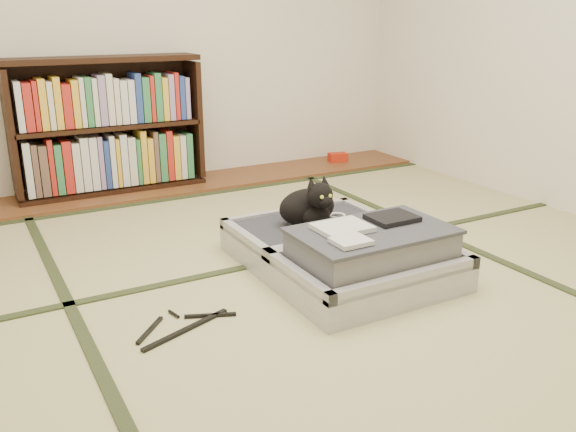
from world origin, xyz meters
TOP-DOWN VIEW (x-y plane):
  - floor at (0.00, 0.00)m, footprint 4.50×4.50m
  - wood_strip at (0.00, 2.00)m, footprint 4.00×0.50m
  - red_item at (1.46, 2.03)m, footprint 0.17×0.12m
  - tatami_borders at (0.00, 0.49)m, footprint 4.00×4.50m
  - bookcase at (-0.39, 2.07)m, footprint 1.26×0.29m
  - suitcase at (0.23, 0.12)m, footprint 0.80×1.06m
  - cat at (0.21, 0.41)m, footprint 0.35×0.36m
  - cable_coil at (0.39, 0.44)m, footprint 0.11×0.11m
  - hanger at (-0.64, -0.03)m, footprint 0.43×0.27m

SIDE VIEW (x-z plane):
  - floor at x=0.00m, z-range 0.00..0.00m
  - tatami_borders at x=0.00m, z-range 0.00..0.01m
  - hanger at x=-0.64m, z-range 0.00..0.01m
  - wood_strip at x=0.00m, z-range 0.00..0.02m
  - red_item at x=1.46m, z-range 0.02..0.09m
  - suitcase at x=0.23m, z-range -0.05..0.27m
  - cable_coil at x=0.39m, z-range 0.15..0.18m
  - cat at x=0.21m, z-range 0.12..0.40m
  - bookcase at x=-0.39m, z-range -0.01..0.91m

